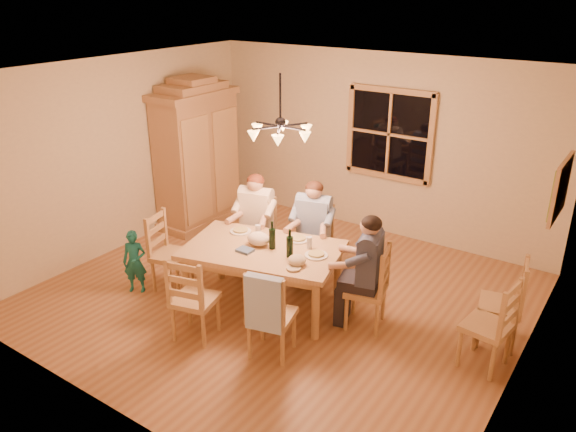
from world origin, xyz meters
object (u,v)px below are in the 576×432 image
Objects in this scene: adult_woman at (256,211)px; wine_bottle_a at (272,235)px; armoire at (197,158)px; chair_near_left at (196,312)px; chair_spare_back at (498,317)px; chair_far_left at (257,248)px; child at (135,262)px; chandelier at (280,131)px; chair_end_right at (365,301)px; adult_slate_man at (368,258)px; chair_spare_front at (485,339)px; chair_near_right at (272,328)px; wine_bottle_b at (290,243)px; adult_plaid_man at (313,219)px; chair_end_left at (173,266)px; chair_far_right at (313,257)px; dining_table at (263,256)px.

wine_bottle_a is (0.73, -0.65, 0.08)m from adult_woman.
chair_near_left is at bearing -48.31° from armoire.
adult_woman is (1.74, -0.79, -0.22)m from armoire.
chair_far_left is at bearing 79.94° from chair_spare_back.
chair_far_left reaches higher than child.
chandelier is at bearing 63.15° from chair_near_left.
child is at bearing -157.44° from wine_bottle_a.
chandelier is 1.47m from adult_woman.
chandelier reaches higher than chair_end_right.
adult_slate_man reaches higher than chair_spare_front.
adult_slate_man is (0.56, 1.00, 0.54)m from chair_near_right.
wine_bottle_b is (-0.25, 0.69, 0.62)m from chair_near_right.
chair_spare_front is at bearing 159.03° from adult_woman.
chair_near_left is 1.92m from adult_plaid_man.
adult_slate_man reaches higher than chair_end_right.
chair_spare_front is at bearing 14.74° from chair_near_right.
chair_spare_front is at bearing 85.51° from chair_end_left.
chair_near_left is 1.13× the size of adult_plaid_man.
chair_far_right is 1.13× the size of adult_woman.
wine_bottle_a is (0.10, 0.05, 0.27)m from dining_table.
adult_woman is at bearing 0.00° from adult_plaid_man.
chandelier is 0.78× the size of chair_spare_back.
chair_near_left is 3.00m from chair_spare_front.
wine_bottle_b is at bearing 99.14° from chair_spare_back.
chair_near_left is at bearing -108.43° from wine_bottle_a.
chandelier is 2.17m from chair_near_left.
chair_near_right and chair_end_right have the same top height.
armoire is 2.63× the size of adult_plaid_man.
chair_end_left is 2.46m from chair_end_right.
wine_bottle_a is 0.29m from wine_bottle_b.
chair_near_right is 1.76m from adult_plaid_man.
wine_bottle_b reaches higher than chair_end_left.
chair_end_left is 1.86m from adult_plaid_man.
chair_near_left and chair_end_right have the same top height.
chair_spare_back is at bearing 24.74° from chair_near_right.
chair_spare_front is (1.87, 1.03, 0.00)m from chair_near_right.
adult_plaid_man is 1.00× the size of adult_slate_man.
chair_end_right is at bearing 136.64° from adult_plaid_man.
wine_bottle_a is at bearing 167.31° from wine_bottle_b.
adult_plaid_man is at bearing 82.36° from chandelier.
armoire reaches higher than chair_far_right.
chandelier is 2.33× the size of wine_bottle_b.
chair_spare_front is (1.31, 0.03, -0.54)m from adult_slate_man.
chair_near_right is (0.86, 0.22, 0.00)m from chair_near_left.
adult_slate_man is at bearing 98.72° from chair_spare_front.
chandelier is 0.33× the size of armoire.
wine_bottle_a is (0.73, -0.65, 0.62)m from chair_far_left.
chair_end_left is at bearing 107.19° from chair_spare_front.
wine_bottle_a reaches higher than chair_end_left.
adult_woman is at bearing 12.42° from chair_far_left.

